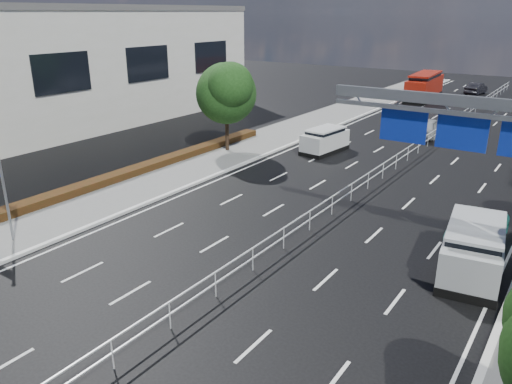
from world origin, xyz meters
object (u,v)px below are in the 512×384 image
Objects in this scene: near_car_silver at (428,127)px; silver_minivan at (473,249)px; near_car_dark at (476,89)px; white_minivan at (325,140)px; overhead_gantry at (482,128)px; red_bus at (425,86)px; parked_car_teal at (477,228)px.

near_car_silver is 0.89× the size of silver_minivan.
silver_minivan reaches higher than near_car_dark.
silver_minivan is at bearing -38.73° from white_minivan.
near_car_silver is (4.91, 9.22, -0.09)m from white_minivan.
overhead_gantry reaches higher than near_car_silver.
near_car_dark is at bearing 54.27° from red_bus.
white_minivan is at bearing 90.55° from near_car_dark.
parked_car_teal is (7.88, -19.21, -0.17)m from near_car_silver.
silver_minivan is (8.33, -22.40, 0.23)m from near_car_silver.
near_car_dark is 46.69m from parked_car_teal.
parked_car_teal is at bearing -31.88° from white_minivan.
overhead_gantry is 2.16× the size of near_car_silver.
overhead_gantry is 42.95m from red_bus.
near_car_silver reaches higher than near_car_dark.
white_minivan is 0.92× the size of near_car_silver.
parked_car_teal is (12.79, -10.00, -0.26)m from white_minivan.
white_minivan is at bearing -91.56° from red_bus.
red_bus is at bearing 110.27° from parked_car_teal.
overhead_gantry is 5.34m from parked_car_teal.
white_minivan is 0.95× the size of parked_car_teal.
red_bus is at bearing -73.97° from near_car_silver.
silver_minivan is (14.46, -41.69, -0.55)m from red_bus.
silver_minivan reaches higher than parked_car_teal.
near_car_dark is (-1.68, 26.49, -0.07)m from near_car_silver.
silver_minivan is 3.24m from parked_car_teal.
overhead_gantry is 4.77m from silver_minivan.
overhead_gantry is 2.23× the size of parked_car_teal.
overhead_gantry is at bearing 107.64° from silver_minivan.
parked_car_teal is (-0.45, 3.18, -0.40)m from silver_minivan.
overhead_gantry reaches higher than near_car_dark.
near_car_dark is at bearing 101.18° from overhead_gantry.
red_bus reaches higher than near_car_silver.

